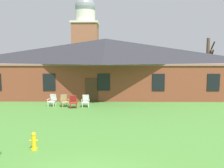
% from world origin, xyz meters
% --- Properties ---
extents(brick_building, '(25.04, 10.40, 5.93)m').
position_xyz_m(brick_building, '(-0.00, 19.29, 3.02)').
color(brick_building, brown).
rests_on(brick_building, ground).
extents(dome_tower, '(5.18, 5.18, 16.30)m').
position_xyz_m(dome_tower, '(-4.73, 40.11, 7.34)').
color(dome_tower, '#93563D').
rests_on(dome_tower, ground).
extents(lawn_chair_by_porch, '(0.71, 0.75, 0.96)m').
position_xyz_m(lawn_chair_by_porch, '(-4.08, 12.44, 0.50)').
color(lawn_chair_by_porch, silver).
rests_on(lawn_chair_by_porch, ground).
extents(lawn_chair_near_door, '(0.82, 0.85, 0.96)m').
position_xyz_m(lawn_chair_near_door, '(-3.09, 12.26, 0.50)').
color(lawn_chair_near_door, tan).
rests_on(lawn_chair_near_door, ground).
extents(lawn_chair_left_end, '(0.73, 0.77, 0.96)m').
position_xyz_m(lawn_chair_left_end, '(-2.28, 11.82, 0.50)').
color(lawn_chair_left_end, maroon).
rests_on(lawn_chair_left_end, ground).
extents(lawn_chair_middle, '(0.66, 0.69, 0.96)m').
position_xyz_m(lawn_chair_middle, '(-1.34, 12.17, 0.50)').
color(lawn_chair_middle, silver).
rests_on(lawn_chair_middle, ground).
extents(bare_tree_beside_building, '(1.60, 1.62, 6.14)m').
position_xyz_m(bare_tree_beside_building, '(11.82, 21.35, 3.29)').
color(bare_tree_beside_building, brown).
rests_on(bare_tree_beside_building, ground).
extents(fire_hydrant, '(0.36, 0.28, 0.79)m').
position_xyz_m(fire_hydrant, '(-2.48, 3.37, 0.38)').
color(fire_hydrant, gold).
rests_on(fire_hydrant, ground).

